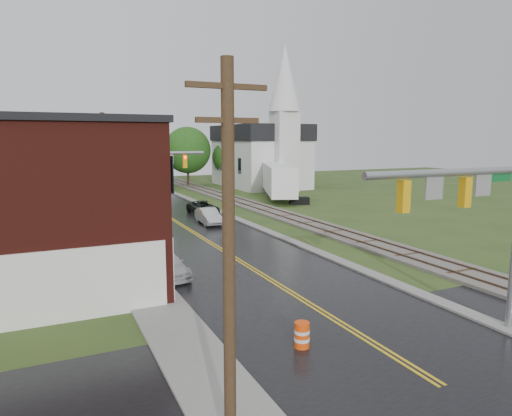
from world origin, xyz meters
TOP-DOWN VIEW (x-y plane):
  - ground at (0.00, 0.00)m, footprint 160.00×160.00m
  - main_road at (0.00, 30.00)m, footprint 10.00×90.00m
  - cross_road at (0.00, 2.00)m, footprint 60.00×9.00m
  - curb_right at (5.40, 35.00)m, footprint 0.80×70.00m
  - sidewalk_left at (-6.20, 25.00)m, footprint 2.40×50.00m
  - yellow_house at (-11.00, 26.00)m, footprint 8.00×7.00m
  - darkred_building at (-10.00, 35.00)m, footprint 7.00×6.00m
  - church at (20.00, 53.74)m, footprint 10.40×18.40m
  - railroad at (10.00, 35.00)m, footprint 3.20×80.00m
  - traffic_signal_near at (3.47, 2.00)m, footprint 7.34×0.30m
  - traffic_signal_far at (-3.47, 27.00)m, footprint 7.34×0.43m
  - utility_pole_a at (-6.80, 0.00)m, footprint 1.80×0.28m
  - utility_pole_b at (-6.80, 22.00)m, footprint 1.80×0.28m
  - utility_pole_c at (-6.80, 44.00)m, footprint 1.80×0.28m
  - tree_left_c at (-13.85, 39.90)m, footprint 6.00×6.00m
  - tree_left_e at (-8.85, 45.90)m, footprint 6.40×6.40m
  - suv_dark at (3.50, 33.03)m, footprint 2.34×4.70m
  - sedan_silver at (2.28, 27.92)m, footprint 1.61×4.19m
  - pickup_white at (-4.80, 14.44)m, footprint 2.10×4.40m
  - semi_trailer at (15.56, 40.08)m, footprint 7.71×13.60m
  - construction_barrel at (-2.50, 4.00)m, footprint 0.67×0.67m

SIDE VIEW (x-z plane):
  - ground at x=0.00m, z-range 0.00..0.00m
  - main_road at x=0.00m, z-range -0.01..0.01m
  - cross_road at x=0.00m, z-range -0.01..0.01m
  - curb_right at x=5.40m, z-range -0.06..0.06m
  - sidewalk_left at x=-6.20m, z-range -0.06..0.06m
  - railroad at x=10.00m, z-range -0.04..0.26m
  - construction_barrel at x=-2.50m, z-range 0.00..0.94m
  - pickup_white at x=-4.80m, z-range 0.00..1.24m
  - suv_dark at x=3.50m, z-range 0.00..1.28m
  - sedan_silver at x=2.28m, z-range 0.00..1.36m
  - darkred_building at x=-10.00m, z-range 0.00..4.40m
  - semi_trailer at x=15.56m, z-range 0.37..4.54m
  - yellow_house at x=-11.00m, z-range 0.00..6.40m
  - tree_left_c at x=-13.85m, z-range 0.69..8.34m
  - utility_pole_a at x=-6.80m, z-range 0.22..9.22m
  - utility_pole_b at x=-6.80m, z-range 0.22..9.22m
  - utility_pole_c at x=-6.80m, z-range 0.22..9.22m
  - tree_left_e at x=-8.85m, z-range 0.73..8.89m
  - traffic_signal_near at x=3.47m, z-range 1.37..8.57m
  - traffic_signal_far at x=-3.47m, z-range 1.37..8.57m
  - church at x=20.00m, z-range -4.17..15.83m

